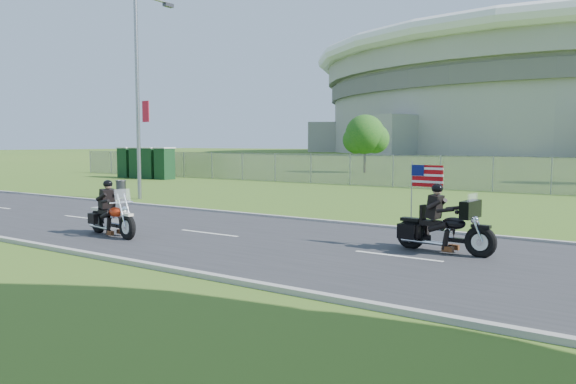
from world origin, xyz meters
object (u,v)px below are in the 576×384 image
Objects in this scene: motorcycle_follow at (444,230)px; trash_can at (121,189)px; motorcycle_lead at (111,219)px; streetlight at (141,82)px; porta_toilet_b at (152,164)px; porta_toilet_c at (139,163)px; porta_toilet_d at (127,163)px; porta_toilet_a at (165,164)px.

trash_can is (-18.14, 4.93, -0.17)m from motorcycle_follow.
motorcycle_lead is 2.95× the size of trash_can.
streetlight is 16.33m from porta_toilet_b.
porta_toilet_c and porta_toilet_d have the same top height.
motorcycle_lead is at bearing -45.59° from streetlight.
porta_toilet_a and porta_toilet_c have the same top height.
streetlight reaches higher than porta_toilet_c.
porta_toilet_d reaches higher than motorcycle_lead.
streetlight is 4.35× the size of porta_toilet_d.
motorcycle_lead is at bearing -40.45° from porta_toilet_d.
streetlight is 4.35× the size of porta_toilet_b.
porta_toilet_a is 1.00× the size of porta_toilet_d.
trash_can is at bearing 150.15° from motorcycle_lead.
trash_can is (-1.43, -0.20, -5.22)m from streetlight.
porta_toilet_b and porta_toilet_d have the same top height.
porta_toilet_c reaches higher than motorcycle_follow.
porta_toilet_a and porta_toilet_b have the same top height.
streetlight reaches higher than porta_toilet_a.
porta_toilet_a and porta_toilet_d have the same top height.
porta_toilet_c is at bearing 156.17° from motorcycle_follow.
trash_can is (9.99, -10.98, -0.73)m from porta_toilet_b.
porta_toilet_a is at bearing 0.00° from porta_toilet_b.
porta_toilet_c is at bearing 139.94° from streetlight.
porta_toilet_c is at bearing 180.00° from porta_toilet_b.
porta_toilet_a is 4.20m from porta_toilet_d.
streetlight reaches higher than porta_toilet_b.
porta_toilet_b and porta_toilet_c have the same top height.
motorcycle_follow is (28.13, -15.91, -0.56)m from porta_toilet_b.
porta_toilet_b is at bearing 146.05° from motorcycle_lead.
motorcycle_follow reaches higher than motorcycle_lead.
streetlight is 4.35× the size of porta_toilet_a.
porta_toilet_b is 2.77× the size of trash_can.
streetlight reaches higher than motorcycle_lead.
trash_can is (12.79, -10.98, -0.73)m from porta_toilet_d.
porta_toilet_d is 34.79m from motorcycle_follow.
motorcycle_lead is (7.96, -8.13, -5.11)m from streetlight.
porta_toilet_d is (-2.80, 0.00, 0.00)m from porta_toilet_b.
streetlight is 5.42m from trash_can.
porta_toilet_a is at bearing 153.73° from motorcycle_follow.
porta_toilet_a is 2.77× the size of trash_can.
motorcycle_lead is (22.18, -18.91, -0.62)m from porta_toilet_d.
streetlight is at bearing -43.35° from porta_toilet_b.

